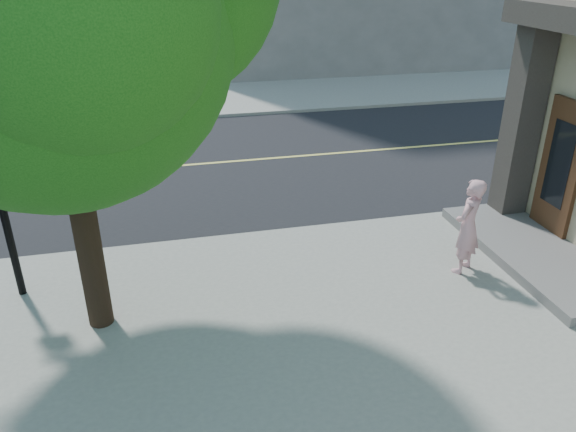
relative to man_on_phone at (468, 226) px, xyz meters
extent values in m
plane|color=black|center=(-7.69, 2.29, -0.97)|extent=(140.00, 140.00, 0.00)
cube|color=black|center=(-7.69, 6.79, -0.97)|extent=(140.00, 9.00, 0.01)
cube|color=gray|center=(5.81, 23.79, -0.91)|extent=(29.00, 25.00, 0.12)
cube|color=slate|center=(1.51, 0.09, -0.76)|extent=(1.60, 4.00, 0.18)
cube|color=#35302B|center=(2.01, 1.79, 1.25)|extent=(0.55, 0.55, 4.20)
cube|color=#422614|center=(2.27, 0.79, 0.55)|extent=(0.10, 1.00, 2.60)
imported|color=#D699A2|center=(0.00, 0.00, 0.00)|extent=(0.74, 0.70, 1.71)
cylinder|color=black|center=(-6.08, -0.12, 0.96)|extent=(0.36, 0.36, 3.63)
sphere|color=#276F19|center=(-6.08, -0.12, 3.38)|extent=(4.44, 4.44, 4.44)
sphere|color=#276F19|center=(-5.67, -1.23, 3.69)|extent=(3.03, 3.03, 3.03)
camera|label=1|loc=(-4.92, -7.51, 4.22)|focal=34.65mm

